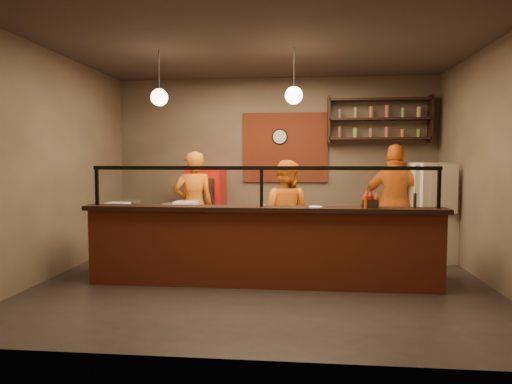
# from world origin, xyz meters

# --- Properties ---
(floor) EXTENTS (6.00, 6.00, 0.00)m
(floor) POSITION_xyz_m (0.00, 0.00, 0.00)
(floor) COLOR black
(floor) RESTS_ON ground
(ceiling) EXTENTS (6.00, 6.00, 0.00)m
(ceiling) POSITION_xyz_m (0.00, 0.00, 3.20)
(ceiling) COLOR #3A312C
(ceiling) RESTS_ON wall_back
(wall_back) EXTENTS (6.00, 0.00, 6.00)m
(wall_back) POSITION_xyz_m (0.00, 2.50, 1.60)
(wall_back) COLOR #695A4D
(wall_back) RESTS_ON floor
(wall_left) EXTENTS (0.00, 5.00, 5.00)m
(wall_left) POSITION_xyz_m (-3.00, 0.00, 1.60)
(wall_left) COLOR #695A4D
(wall_left) RESTS_ON floor
(wall_right) EXTENTS (0.00, 5.00, 5.00)m
(wall_right) POSITION_xyz_m (3.00, 0.00, 1.60)
(wall_right) COLOR #695A4D
(wall_right) RESTS_ON floor
(wall_front) EXTENTS (6.00, 0.00, 6.00)m
(wall_front) POSITION_xyz_m (0.00, -2.50, 1.60)
(wall_front) COLOR #695A4D
(wall_front) RESTS_ON floor
(brick_patch) EXTENTS (1.60, 0.04, 1.30)m
(brick_patch) POSITION_xyz_m (0.20, 2.47, 1.90)
(brick_patch) COLOR #943820
(brick_patch) RESTS_ON wall_back
(service_counter) EXTENTS (4.60, 0.25, 1.00)m
(service_counter) POSITION_xyz_m (0.00, -0.30, 0.50)
(service_counter) COLOR #943820
(service_counter) RESTS_ON floor
(counter_ledge) EXTENTS (4.70, 0.37, 0.06)m
(counter_ledge) POSITION_xyz_m (0.00, -0.30, 1.03)
(counter_ledge) COLOR black
(counter_ledge) RESTS_ON service_counter
(worktop_cabinet) EXTENTS (4.60, 0.75, 0.85)m
(worktop_cabinet) POSITION_xyz_m (0.00, 0.20, 0.42)
(worktop_cabinet) COLOR gray
(worktop_cabinet) RESTS_ON floor
(worktop) EXTENTS (4.60, 0.75, 0.05)m
(worktop) POSITION_xyz_m (0.00, 0.20, 0.88)
(worktop) COLOR silver
(worktop) RESTS_ON worktop_cabinet
(sneeze_guard) EXTENTS (4.50, 0.05, 0.52)m
(sneeze_guard) POSITION_xyz_m (0.00, -0.30, 1.37)
(sneeze_guard) COLOR white
(sneeze_guard) RESTS_ON counter_ledge
(wall_shelving) EXTENTS (1.84, 0.28, 0.85)m
(wall_shelving) POSITION_xyz_m (1.90, 2.32, 2.40)
(wall_shelving) COLOR black
(wall_shelving) RESTS_ON wall_back
(wall_clock) EXTENTS (0.30, 0.04, 0.30)m
(wall_clock) POSITION_xyz_m (0.10, 2.46, 2.10)
(wall_clock) COLOR black
(wall_clock) RESTS_ON wall_back
(pendant_left) EXTENTS (0.24, 0.24, 0.77)m
(pendant_left) POSITION_xyz_m (-1.50, 0.20, 2.55)
(pendant_left) COLOR black
(pendant_left) RESTS_ON ceiling
(pendant_right) EXTENTS (0.24, 0.24, 0.77)m
(pendant_right) POSITION_xyz_m (0.40, 0.20, 2.55)
(pendant_right) COLOR black
(pendant_right) RESTS_ON ceiling
(cook_left) EXTENTS (0.77, 0.65, 1.80)m
(cook_left) POSITION_xyz_m (-1.26, 1.20, 0.90)
(cook_left) COLOR #CB6413
(cook_left) RESTS_ON floor
(cook_mid) EXTENTS (0.96, 0.85, 1.66)m
(cook_mid) POSITION_xyz_m (0.26, 0.89, 0.83)
(cook_mid) COLOR orange
(cook_mid) RESTS_ON floor
(cook_right) EXTENTS (1.21, 0.73, 1.92)m
(cook_right) POSITION_xyz_m (2.05, 1.46, 0.96)
(cook_right) COLOR #D45D13
(cook_right) RESTS_ON floor
(fridge) EXTENTS (0.84, 0.81, 1.62)m
(fridge) POSITION_xyz_m (2.60, 1.47, 0.81)
(fridge) COLOR beige
(fridge) RESTS_ON floor
(red_cooler) EXTENTS (0.68, 0.63, 1.50)m
(red_cooler) POSITION_xyz_m (-1.26, 2.15, 0.75)
(red_cooler) COLOR red
(red_cooler) RESTS_ON floor
(pizza_dough) EXTENTS (0.57, 0.57, 0.01)m
(pizza_dough) POSITION_xyz_m (0.97, 0.16, 0.91)
(pizza_dough) COLOR beige
(pizza_dough) RESTS_ON worktop
(prep_tub_a) EXTENTS (0.31, 0.26, 0.15)m
(prep_tub_a) POSITION_xyz_m (-2.15, 0.20, 0.97)
(prep_tub_a) COLOR white
(prep_tub_a) RESTS_ON worktop
(prep_tub_b) EXTENTS (0.32, 0.25, 0.16)m
(prep_tub_b) POSITION_xyz_m (-1.19, 0.39, 0.98)
(prep_tub_b) COLOR white
(prep_tub_b) RESTS_ON worktop
(prep_tub_c) EXTENTS (0.28, 0.23, 0.14)m
(prep_tub_c) POSITION_xyz_m (-1.32, 0.06, 0.97)
(prep_tub_c) COLOR silver
(prep_tub_c) RESTS_ON worktop
(rolling_pin) EXTENTS (0.37, 0.08, 0.06)m
(rolling_pin) POSITION_xyz_m (-0.64, 0.38, 0.93)
(rolling_pin) COLOR yellow
(rolling_pin) RESTS_ON worktop
(condiment_caddy) EXTENTS (0.22, 0.18, 0.11)m
(condiment_caddy) POSITION_xyz_m (1.38, -0.31, 1.12)
(condiment_caddy) COLOR black
(condiment_caddy) RESTS_ON counter_ledge
(pepper_mill) EXTENTS (0.04, 0.04, 0.19)m
(pepper_mill) POSITION_xyz_m (1.94, -0.27, 1.15)
(pepper_mill) COLOR black
(pepper_mill) RESTS_ON counter_ledge
(small_plate) EXTENTS (0.18, 0.18, 0.01)m
(small_plate) POSITION_xyz_m (0.70, -0.32, 1.07)
(small_plate) COLOR white
(small_plate) RESTS_ON counter_ledge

